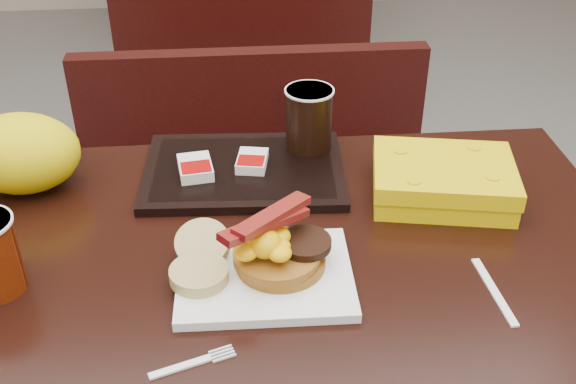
{
  "coord_description": "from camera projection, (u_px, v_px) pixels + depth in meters",
  "views": [
    {
      "loc": [
        -0.05,
        -0.9,
        1.45
      ],
      "look_at": [
        0.03,
        0.08,
        0.8
      ],
      "focal_mm": 43.08,
      "sensor_mm": 36.0,
      "label": 1
    }
  ],
  "objects": [
    {
      "name": "bench_near_n",
      "position": [
        257.0,
        201.0,
        1.93
      ],
      "size": [
        1.0,
        0.46,
        0.72
      ],
      "primitive_type": null,
      "color": "black",
      "rests_on": "floor"
    },
    {
      "name": "bench_far_s",
      "position": [
        242.0,
        43.0,
        2.93
      ],
      "size": [
        1.0,
        0.46,
        0.72
      ],
      "primitive_type": null,
      "color": "black",
      "rests_on": "floor"
    },
    {
      "name": "platter",
      "position": [
        265.0,
        276.0,
        1.05
      ],
      "size": [
        0.27,
        0.21,
        0.02
      ],
      "primitive_type": "cube",
      "rotation": [
        0.0,
        0.0,
        -0.02
      ],
      "color": "white",
      "rests_on": "table_near"
    },
    {
      "name": "pancake_stack",
      "position": [
        280.0,
        257.0,
        1.06
      ],
      "size": [
        0.15,
        0.15,
        0.03
      ],
      "primitive_type": "cylinder",
      "rotation": [
        0.0,
        0.0,
        0.05
      ],
      "color": "#905618",
      "rests_on": "platter"
    },
    {
      "name": "sausage_patty",
      "position": [
        305.0,
        243.0,
        1.05
      ],
      "size": [
        0.1,
        0.1,
        0.01
      ],
      "primitive_type": "cylinder",
      "rotation": [
        0.0,
        0.0,
        -0.35
      ],
      "color": "black",
      "rests_on": "pancake_stack"
    },
    {
      "name": "scrambled_eggs",
      "position": [
        265.0,
        246.0,
        1.02
      ],
      "size": [
        0.1,
        0.09,
        0.05
      ],
      "primitive_type": "ellipsoid",
      "rotation": [
        0.0,
        0.0,
        0.13
      ],
      "color": "#FFBA05",
      "rests_on": "pancake_stack"
    },
    {
      "name": "bacon_strips",
      "position": [
        265.0,
        222.0,
        1.02
      ],
      "size": [
        0.17,
        0.16,
        0.01
      ],
      "primitive_type": null,
      "rotation": [
        0.0,
        0.0,
        0.68
      ],
      "color": "#4B050A",
      "rests_on": "scrambled_eggs"
    },
    {
      "name": "muffin_bottom",
      "position": [
        199.0,
        274.0,
        1.03
      ],
      "size": [
        0.1,
        0.1,
        0.02
      ],
      "primitive_type": "cylinder",
      "rotation": [
        0.0,
        0.0,
        0.15
      ],
      "color": "tan",
      "rests_on": "platter"
    },
    {
      "name": "muffin_top",
      "position": [
        202.0,
        244.0,
        1.07
      ],
      "size": [
        0.09,
        0.09,
        0.05
      ],
      "primitive_type": "cylinder",
      "rotation": [
        0.38,
        0.0,
        -0.1
      ],
      "color": "tan",
      "rests_on": "platter"
    },
    {
      "name": "fork",
      "position": [
        180.0,
        367.0,
        0.91
      ],
      "size": [
        0.12,
        0.06,
        0.0
      ],
      "primitive_type": null,
      "rotation": [
        0.0,
        0.0,
        0.33
      ],
      "color": "white",
      "rests_on": "table_near"
    },
    {
      "name": "knife",
      "position": [
        494.0,
        291.0,
        1.03
      ],
      "size": [
        0.02,
        0.15,
        0.0
      ],
      "primitive_type": "cube",
      "rotation": [
        0.0,
        0.0,
        -1.51
      ],
      "color": "white",
      "rests_on": "table_near"
    },
    {
      "name": "condiment_syrup",
      "position": [
        227.0,
        262.0,
        1.08
      ],
      "size": [
        0.04,
        0.03,
        0.01
      ],
      "primitive_type": "cube",
      "rotation": [
        0.0,
        0.0,
        0.06
      ],
      "color": "#9D3C06",
      "rests_on": "table_near"
    },
    {
      "name": "tray",
      "position": [
        244.0,
        171.0,
        1.31
      ],
      "size": [
        0.39,
        0.28,
        0.02
      ],
      "primitive_type": "cube",
      "rotation": [
        0.0,
        0.0,
        -0.05
      ],
      "color": "black",
      "rests_on": "table_near"
    },
    {
      "name": "hashbrown_sleeve_left",
      "position": [
        195.0,
        168.0,
        1.28
      ],
      "size": [
        0.07,
        0.09,
        0.02
      ],
      "primitive_type": "cube",
      "rotation": [
        0.0,
        0.0,
        0.14
      ],
      "color": "silver",
      "rests_on": "tray"
    },
    {
      "name": "hashbrown_sleeve_right",
      "position": [
        252.0,
        161.0,
        1.3
      ],
      "size": [
        0.07,
        0.08,
        0.02
      ],
      "primitive_type": "cube",
      "rotation": [
        0.0,
        0.0,
        -0.18
      ],
      "color": "silver",
      "rests_on": "tray"
    },
    {
      "name": "coffee_cup_far",
      "position": [
        309.0,
        119.0,
        1.33
      ],
      "size": [
        0.11,
        0.11,
        0.12
      ],
      "primitive_type": "cylinder",
      "rotation": [
        0.0,
        0.0,
        -0.35
      ],
      "color": "black",
      "rests_on": "tray"
    },
    {
      "name": "clamshell",
      "position": [
        443.0,
        180.0,
        1.23
      ],
      "size": [
        0.28,
        0.23,
        0.07
      ],
      "primitive_type": "cube",
      "rotation": [
        0.0,
        0.0,
        -0.19
      ],
      "color": "#DBB603",
      "rests_on": "table_near"
    },
    {
      "name": "paper_bag",
      "position": [
        21.0,
        153.0,
        1.23
      ],
      "size": [
        0.24,
        0.2,
        0.15
      ],
      "primitive_type": "ellipsoid",
      "rotation": [
        0.0,
        0.0,
        0.24
      ],
      "color": "#FEEA08",
      "rests_on": "table_near"
    }
  ]
}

